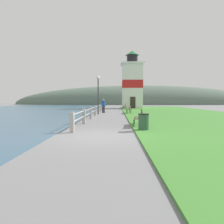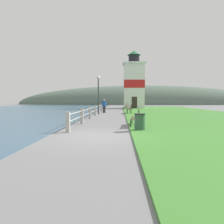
% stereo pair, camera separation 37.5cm
% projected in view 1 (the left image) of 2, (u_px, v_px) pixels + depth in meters
% --- Properties ---
extents(ground_plane, '(160.00, 160.00, 0.00)m').
position_uv_depth(ground_plane, '(101.00, 136.00, 8.97)').
color(ground_plane, slate).
extents(grass_verge, '(12.00, 46.24, 0.06)m').
position_uv_depth(grass_verge, '(178.00, 113.00, 24.20)').
color(grass_verge, '#428433').
rests_on(grass_verge, ground_plane).
extents(seawall_railing, '(0.18, 25.38, 0.95)m').
position_uv_depth(seawall_railing, '(97.00, 109.00, 22.54)').
color(seawall_railing, '#A8A399').
rests_on(seawall_railing, ground_plane).
extents(park_bench_near, '(0.64, 1.93, 0.94)m').
position_uv_depth(park_bench_near, '(139.00, 117.00, 12.49)').
color(park_bench_near, '#846B51').
rests_on(park_bench_near, ground_plane).
extents(park_bench_midway, '(0.47, 1.96, 0.94)m').
position_uv_depth(park_bench_midway, '(129.00, 109.00, 23.59)').
color(park_bench_midway, '#846B51').
rests_on(park_bench_midway, ground_plane).
extents(park_bench_far, '(0.68, 1.72, 0.94)m').
position_uv_depth(park_bench_far, '(125.00, 106.00, 33.48)').
color(park_bench_far, '#846B51').
rests_on(park_bench_far, ground_plane).
extents(lighthouse, '(3.95, 3.95, 10.01)m').
position_uv_depth(lighthouse, '(132.00, 83.00, 38.27)').
color(lighthouse, white).
rests_on(lighthouse, ground_plane).
extents(person_strolling, '(0.44, 0.34, 1.61)m').
position_uv_depth(person_strolling, '(103.00, 105.00, 24.95)').
color(person_strolling, '#28282D').
rests_on(person_strolling, ground_plane).
extents(trash_bin, '(0.54, 0.54, 0.84)m').
position_uv_depth(trash_bin, '(144.00, 122.00, 10.51)').
color(trash_bin, '#2D5138').
rests_on(trash_bin, ground_plane).
extents(lamp_post, '(0.36, 0.36, 3.96)m').
position_uv_depth(lamp_post, '(98.00, 88.00, 22.35)').
color(lamp_post, '#333338').
rests_on(lamp_post, ground_plane).
extents(distant_hillside, '(80.00, 16.00, 12.00)m').
position_uv_depth(distant_hillside, '(139.00, 104.00, 69.52)').
color(distant_hillside, '#566B5B').
rests_on(distant_hillside, ground_plane).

